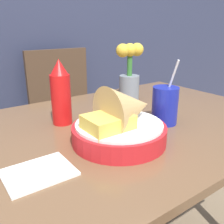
{
  "coord_description": "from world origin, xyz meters",
  "views": [
    {
      "loc": [
        -0.46,
        -0.63,
        1.04
      ],
      "look_at": [
        -0.03,
        -0.03,
        0.79
      ],
      "focal_mm": 40.0,
      "sensor_mm": 36.0,
      "label": 1
    }
  ],
  "objects_px": {
    "food_basket": "(122,122)",
    "drink_cup": "(165,107)",
    "flower_vase": "(129,73)",
    "chair_far_window": "(66,111)",
    "ketchup_bottle": "(61,93)"
  },
  "relations": [
    {
      "from": "ketchup_bottle",
      "to": "flower_vase",
      "type": "bearing_deg",
      "value": 14.19
    },
    {
      "from": "food_basket",
      "to": "flower_vase",
      "type": "relative_size",
      "value": 1.09
    },
    {
      "from": "food_basket",
      "to": "drink_cup",
      "type": "xyz_separation_m",
      "value": [
        0.2,
        0.03,
        0.0
      ]
    },
    {
      "from": "drink_cup",
      "to": "flower_vase",
      "type": "distance_m",
      "value": 0.31
    },
    {
      "from": "chair_far_window",
      "to": "drink_cup",
      "type": "relative_size",
      "value": 4.23
    },
    {
      "from": "food_basket",
      "to": "flower_vase",
      "type": "height_order",
      "value": "flower_vase"
    },
    {
      "from": "flower_vase",
      "to": "chair_far_window",
      "type": "bearing_deg",
      "value": 95.71
    },
    {
      "from": "chair_far_window",
      "to": "flower_vase",
      "type": "bearing_deg",
      "value": -84.29
    },
    {
      "from": "ketchup_bottle",
      "to": "flower_vase",
      "type": "height_order",
      "value": "flower_vase"
    },
    {
      "from": "drink_cup",
      "to": "flower_vase",
      "type": "bearing_deg",
      "value": 73.39
    },
    {
      "from": "drink_cup",
      "to": "food_basket",
      "type": "bearing_deg",
      "value": -172.13
    },
    {
      "from": "food_basket",
      "to": "ketchup_bottle",
      "type": "height_order",
      "value": "ketchup_bottle"
    },
    {
      "from": "flower_vase",
      "to": "food_basket",
      "type": "bearing_deg",
      "value": -132.01
    },
    {
      "from": "chair_far_window",
      "to": "food_basket",
      "type": "distance_m",
      "value": 0.94
    },
    {
      "from": "food_basket",
      "to": "drink_cup",
      "type": "relative_size",
      "value": 1.24
    }
  ]
}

